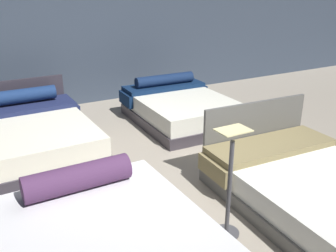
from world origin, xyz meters
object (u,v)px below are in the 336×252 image
Objects in this scene: bed_1 at (310,186)px; bed_2 at (36,133)px; bed_3 at (181,108)px; price_sign at (229,196)px.

bed_2 is (-2.24, 2.87, 0.03)m from bed_1.
bed_3 is (0.11, 2.82, 0.03)m from bed_1.
bed_1 is at bearing -90.44° from bed_3.
bed_1 is 3.64m from bed_2.
bed_3 is 3.07m from price_sign.
bed_1 is 1.10× the size of bed_3.
bed_3 is 1.86× the size of price_sign.
price_sign is (-1.19, -2.83, 0.17)m from bed_3.
price_sign is at bearing -176.94° from bed_1.
bed_2 is at bearing -179.50° from bed_3.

